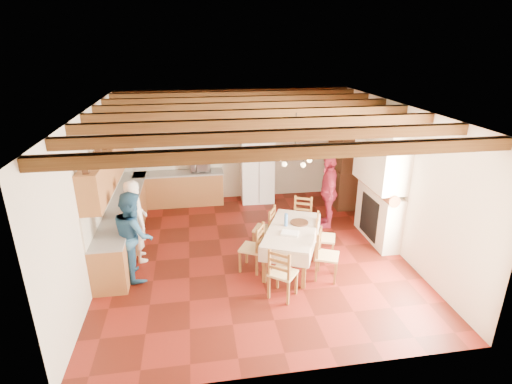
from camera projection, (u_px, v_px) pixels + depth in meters
floor at (254, 253)px, 8.36m from camera, size 6.00×6.50×0.02m
ceiling at (253, 108)px, 7.28m from camera, size 6.00×6.50×0.02m
wall_back at (235, 145)px, 10.82m from camera, size 6.00×0.02×3.00m
wall_front at (295, 278)px, 4.82m from camera, size 6.00×0.02×3.00m
wall_left at (93, 195)px, 7.37m from camera, size 0.02×6.50×3.00m
wall_right at (397, 178)px, 8.27m from camera, size 0.02×6.50×3.00m
ceiling_beams at (253, 114)px, 7.31m from camera, size 6.00×6.30×0.16m
lower_cabinets_left at (125, 222)px, 8.77m from camera, size 0.60×4.30×0.86m
lower_cabinets_back at (180, 189)px, 10.69m from camera, size 2.30×0.60×0.86m
countertop_left at (123, 203)px, 8.61m from camera, size 0.62×4.30×0.04m
countertop_back at (178, 173)px, 10.53m from camera, size 2.34×0.62×0.04m
backsplash_left at (107, 190)px, 8.45m from camera, size 0.03×4.30×0.60m
backsplash_back at (178, 158)px, 10.68m from camera, size 2.30×0.03×0.60m
upper_cabinets at (111, 160)px, 8.24m from camera, size 0.35×4.20×0.70m
fireplace at (379, 180)px, 8.44m from camera, size 0.56×1.60×2.80m
wall_picture at (291, 131)px, 10.90m from camera, size 0.34×0.03×0.42m
refrigerator at (257, 170)px, 10.80m from camera, size 0.89×0.74×1.73m
hutch at (343, 162)px, 10.53m from camera, size 0.57×1.28×2.29m
dining_table at (292, 233)px, 7.74m from camera, size 1.52×1.96×0.77m
chandelier at (295, 154)px, 7.17m from camera, size 0.47×0.47×0.03m
chair_left_near at (251, 247)px, 7.61m from camera, size 0.55×0.56×0.96m
chair_left_far at (264, 228)px, 8.37m from camera, size 0.55×0.56×0.96m
chair_right_near at (328, 255)px, 7.33m from camera, size 0.54×0.55×0.96m
chair_right_far at (325, 237)px, 8.00m from camera, size 0.52×0.53×0.96m
chair_end_near at (283, 272)px, 6.79m from camera, size 0.58×0.57×0.96m
chair_end_far at (301, 219)px, 8.79m from camera, size 0.55×0.54×0.96m
person_man at (137, 221)px, 7.86m from camera, size 0.57×0.71×1.69m
person_woman_blue at (134, 235)px, 7.30m from camera, size 0.86×0.97×1.68m
person_woman_red at (328, 191)px, 9.30m from camera, size 0.64×1.09×1.75m
microwave at (200, 166)px, 10.56m from camera, size 0.52×0.36×0.28m
fridge_vase at (261, 134)px, 10.46m from camera, size 0.29×0.29×0.27m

